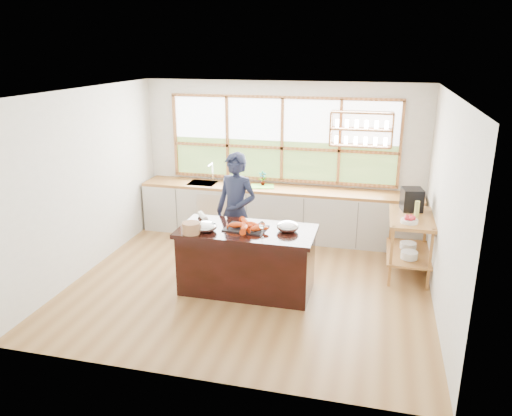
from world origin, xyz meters
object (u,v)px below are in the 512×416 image
(island, at_px, (247,260))
(cook, at_px, (236,212))
(espresso_machine, at_px, (412,199))
(wicker_basket, at_px, (191,228))

(island, bearing_deg, cook, 116.78)
(espresso_machine, bearing_deg, cook, -174.42)
(cook, height_order, wicker_basket, cook)
(island, xyz_separation_m, espresso_machine, (2.19, 1.40, 0.61))
(espresso_machine, bearing_deg, wicker_basket, -159.14)
(cook, relative_size, espresso_machine, 5.37)
(cook, bearing_deg, island, -48.37)
(island, height_order, wicker_basket, wicker_basket)
(cook, bearing_deg, wicker_basket, -93.11)
(cook, distance_m, espresso_machine, 2.64)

